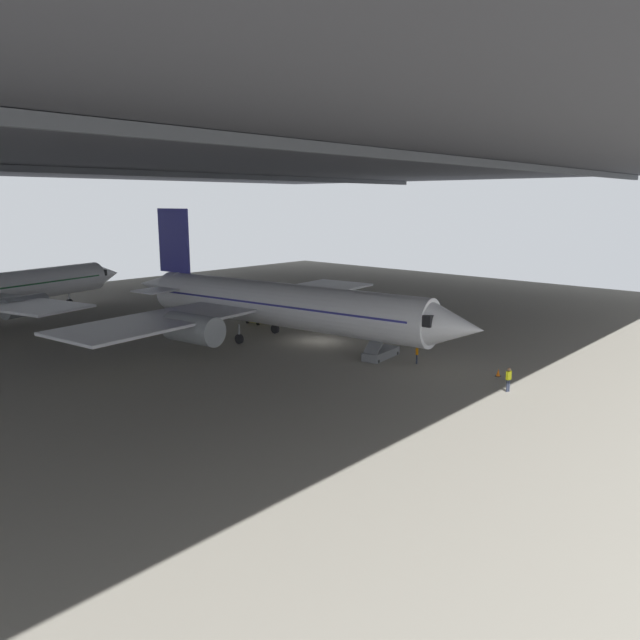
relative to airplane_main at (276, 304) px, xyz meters
The scene contains 8 objects.
ground_plane 5.47m from the airplane_main, 45.91° to the right, with size 110.00×110.00×0.00m, color gray.
hangar_structure 17.83m from the airplane_main, 75.81° to the left, with size 121.00×99.00×18.16m.
airplane_main is the anchor object (origin of this frame).
boarding_stairs 11.49m from the airplane_main, 79.29° to the right, with size 4.54×1.99×4.86m.
crew_worker_near_nose 23.25m from the airplane_main, 88.39° to the right, with size 0.53×0.32×1.75m.
crew_worker_by_stairs 14.73m from the airplane_main, 80.12° to the right, with size 0.47×0.38×1.55m.
traffic_cone_orange 21.48m from the airplane_main, 80.16° to the right, with size 0.36×0.36×0.60m.
baggage_tug 9.37m from the airplane_main, 61.04° to the left, with size 1.43×2.29×0.90m.
Camera 1 is at (-40.63, -37.40, 13.27)m, focal length 33.24 mm.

